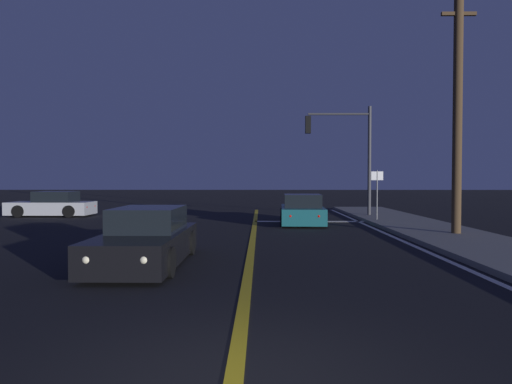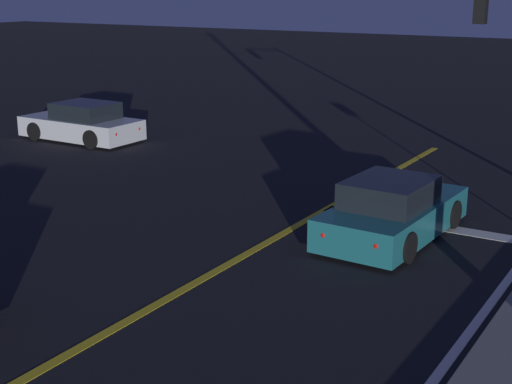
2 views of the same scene
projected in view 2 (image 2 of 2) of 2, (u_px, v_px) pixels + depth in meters
The scene contains 4 objects.
lane_line_center at pixel (102, 335), 11.65m from camera, with size 0.20×32.30×0.01m, color gold.
stop_bar at pixel (429, 225), 16.94m from camera, with size 5.13×0.50×0.01m, color silver.
car_parked_curb_silver at pixel (82, 124), 26.06m from camera, with size 4.38×2.01×1.34m.
car_distant_tail_teal at pixel (392, 212), 16.01m from camera, with size 2.08×4.32×1.34m.
Camera 2 is at (7.58, 1.69, 5.30)m, focal length 52.35 mm.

